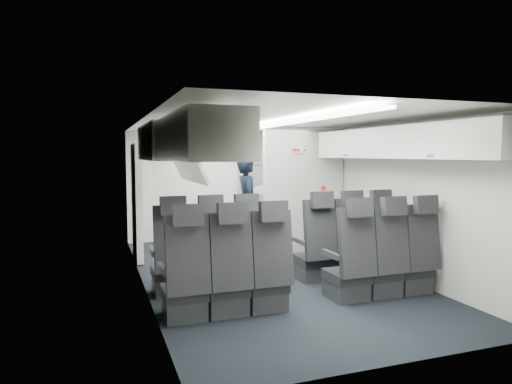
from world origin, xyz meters
TOP-DOWN VIEW (x-y plane):
  - cabin_shell at (0.00, 0.00)m, footprint 3.41×6.01m
  - seat_row_front at (-0.00, -0.53)m, footprint 3.33×0.56m
  - seat_row_mid at (-0.00, -1.43)m, footprint 3.33×0.56m
  - overhead_bin_left_rear at (-1.40, -2.00)m, footprint 0.53×1.80m
  - overhead_bin_left_front_open at (-1.44, -0.25)m, footprint 0.64×1.70m
  - overhead_bin_right_rear at (1.40, -2.00)m, footprint 0.53×1.80m
  - overhead_bin_right_front at (1.40, -0.25)m, footprint 0.53×1.70m
  - bulkhead_partition at (0.98, 0.80)m, footprint 1.40×0.15m
  - galley_unit at (0.95, 2.72)m, footprint 0.85×0.52m
  - boarding_door at (-1.64, 1.55)m, footprint 0.12×1.27m
  - flight_attendant at (0.17, 1.31)m, footprint 0.48×0.66m
  - carry_on_bag at (-1.37, -0.18)m, footprint 0.45×0.35m
  - papers at (0.36, 1.26)m, footprint 0.21×0.06m

SIDE VIEW (x-z plane):
  - seat_row_front at x=0.00m, z-range -0.21..1.02m
  - seat_row_mid at x=0.00m, z-range -0.21..1.02m
  - flight_attendant at x=0.17m, z-range 0.00..1.69m
  - galley_unit at x=0.95m, z-range 0.00..1.90m
  - boarding_door at x=-1.64m, z-range 0.02..1.88m
  - bulkhead_partition at x=0.98m, z-range 0.01..2.14m
  - papers at x=0.36m, z-range 1.03..1.17m
  - cabin_shell at x=0.00m, z-range 0.04..2.21m
  - overhead_bin_left_front_open at x=-1.44m, z-range 1.38..2.10m
  - carry_on_bag at x=-1.37m, z-range 1.69..1.93m
  - overhead_bin_right_front at x=1.40m, z-range 1.66..2.06m
  - overhead_bin_left_rear at x=-1.40m, z-range 1.66..2.06m
  - overhead_bin_right_rear at x=1.40m, z-range 1.66..2.06m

